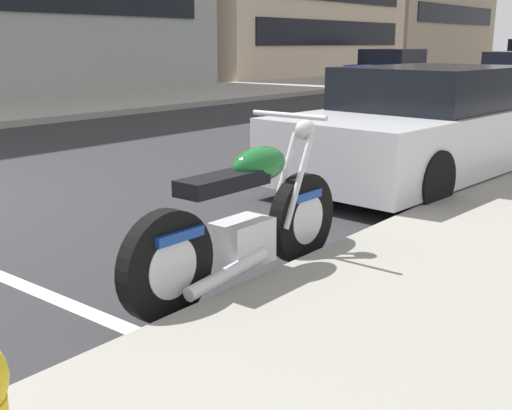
# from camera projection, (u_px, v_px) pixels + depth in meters

# --- Properties ---
(sidewalk_far_curb) EXTENTS (120.00, 5.00, 0.14)m
(sidewalk_far_curb) POSITION_uv_depth(u_px,v_px,m) (191.00, 94.00, 19.60)
(sidewalk_far_curb) COLOR gray
(sidewalk_far_curb) RESTS_ON ground
(parking_stall_stripe) EXTENTS (0.12, 2.20, 0.01)m
(parking_stall_stripe) POSITION_uv_depth(u_px,v_px,m) (83.00, 310.00, 3.96)
(parking_stall_stripe) COLOR silver
(parking_stall_stripe) RESTS_ON ground
(parked_motorcycle) EXTENTS (2.04, 0.62, 1.14)m
(parked_motorcycle) POSITION_uv_depth(u_px,v_px,m) (245.00, 224.00, 4.24)
(parked_motorcycle) COLOR black
(parked_motorcycle) RESTS_ON ground
(parked_car_mid_block) EXTENTS (4.75, 2.05, 1.34)m
(parked_car_mid_block) POSITION_uv_depth(u_px,v_px,m) (434.00, 126.00, 7.69)
(parked_car_mid_block) COLOR silver
(parked_car_mid_block) RESTS_ON ground
(car_opposite_curb) EXTENTS (4.22, 2.03, 1.39)m
(car_opposite_curb) POSITION_uv_depth(u_px,v_px,m) (393.00, 70.00, 23.11)
(car_opposite_curb) COLOR navy
(car_opposite_curb) RESTS_ON ground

